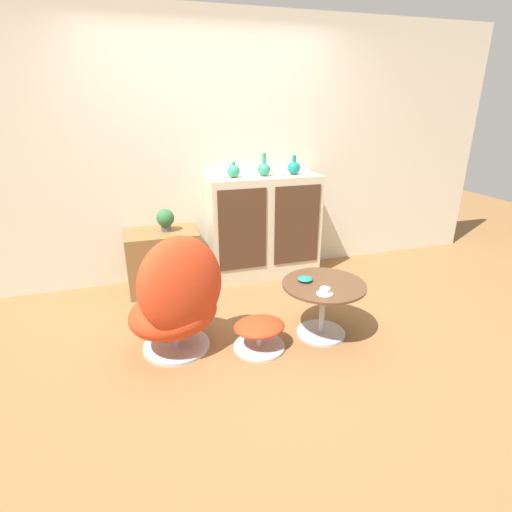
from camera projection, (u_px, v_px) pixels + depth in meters
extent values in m
plane|color=olive|center=(257.00, 338.00, 3.21)|extent=(12.00, 12.00, 0.00)
cube|color=beige|center=(214.00, 152.00, 4.02)|extent=(6.40, 0.06, 2.60)
cube|color=beige|center=(264.00, 227.00, 4.22)|extent=(1.16, 0.40, 1.08)
cube|color=#472D1E|center=(243.00, 230.00, 3.94)|extent=(0.49, 0.01, 0.82)
cube|color=#472D1E|center=(297.00, 225.00, 4.10)|extent=(0.49, 0.01, 0.82)
cube|color=brown|center=(164.00, 260.00, 3.98)|extent=(0.69, 0.48, 0.60)
cylinder|color=beige|center=(166.00, 274.00, 3.78)|extent=(0.24, 0.01, 0.24)
cylinder|color=#B7B7BC|center=(177.00, 346.00, 3.09)|extent=(0.51, 0.51, 0.02)
cylinder|color=#B7B7BC|center=(176.00, 338.00, 3.06)|extent=(0.06, 0.06, 0.12)
ellipsoid|color=red|center=(174.00, 312.00, 2.98)|extent=(0.88, 0.84, 0.33)
ellipsoid|color=red|center=(182.00, 284.00, 2.80)|extent=(0.81, 0.71, 0.73)
cylinder|color=#B7B7BC|center=(259.00, 346.00, 3.08)|extent=(0.40, 0.40, 0.02)
cylinder|color=#B7B7BC|center=(259.00, 339.00, 3.06)|extent=(0.04, 0.04, 0.12)
ellipsoid|color=red|center=(259.00, 327.00, 3.02)|extent=(0.39, 0.33, 0.09)
cylinder|color=#B7B7BC|center=(321.00, 333.00, 3.27)|extent=(0.39, 0.39, 0.02)
cylinder|color=#B7B7BC|center=(322.00, 309.00, 3.19)|extent=(0.04, 0.04, 0.42)
cylinder|color=brown|center=(324.00, 285.00, 3.11)|extent=(0.66, 0.66, 0.02)
ellipsoid|color=#2D8E6B|center=(233.00, 171.00, 3.92)|extent=(0.13, 0.13, 0.13)
cylinder|color=#2D8E6B|center=(233.00, 163.00, 3.89)|extent=(0.04, 0.04, 0.03)
ellipsoid|color=#2D8E6B|center=(264.00, 169.00, 4.00)|extent=(0.13, 0.13, 0.13)
cylinder|color=#2D8E6B|center=(264.00, 158.00, 3.96)|extent=(0.04, 0.04, 0.10)
ellipsoid|color=#147A75|center=(294.00, 168.00, 4.09)|extent=(0.13, 0.13, 0.13)
cylinder|color=#147A75|center=(294.00, 159.00, 4.06)|extent=(0.04, 0.04, 0.07)
cylinder|color=#4C4C51|center=(166.00, 228.00, 3.87)|extent=(0.09, 0.09, 0.06)
sphere|color=#2D6638|center=(165.00, 218.00, 3.83)|extent=(0.17, 0.17, 0.17)
cylinder|color=white|center=(325.00, 293.00, 2.94)|extent=(0.12, 0.12, 0.01)
cylinder|color=white|center=(325.00, 291.00, 2.93)|extent=(0.08, 0.08, 0.05)
ellipsoid|color=#1E7A70|center=(305.00, 279.00, 3.14)|extent=(0.12, 0.12, 0.04)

